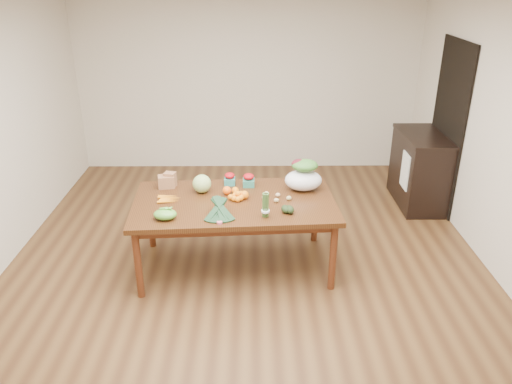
{
  "coord_description": "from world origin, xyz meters",
  "views": [
    {
      "loc": [
        0.06,
        -4.33,
        2.85
      ],
      "look_at": [
        0.1,
        0.0,
        0.9
      ],
      "focal_mm": 35.0,
      "sensor_mm": 36.0,
      "label": 1
    }
  ],
  "objects_px": {
    "paper_bag": "(166,180)",
    "cabbage": "(202,184)",
    "dining_table": "(235,234)",
    "cabinet": "(419,170)",
    "asparagus_bundle": "(266,205)",
    "salad_bag": "(303,176)",
    "mandarin_cluster": "(238,195)",
    "kale_bunch": "(219,211)"
  },
  "relations": [
    {
      "from": "mandarin_cluster",
      "to": "asparagus_bundle",
      "type": "xyz_separation_m",
      "value": [
        0.26,
        -0.39,
        0.08
      ]
    },
    {
      "from": "cabinet",
      "to": "mandarin_cluster",
      "type": "height_order",
      "value": "cabinet"
    },
    {
      "from": "dining_table",
      "to": "mandarin_cluster",
      "type": "relative_size",
      "value": 11.01
    },
    {
      "from": "cabinet",
      "to": "salad_bag",
      "type": "bearing_deg",
      "value": -142.5
    },
    {
      "from": "dining_table",
      "to": "kale_bunch",
      "type": "relative_size",
      "value": 4.96
    },
    {
      "from": "kale_bunch",
      "to": "mandarin_cluster",
      "type": "bearing_deg",
      "value": 64.94
    },
    {
      "from": "paper_bag",
      "to": "cabbage",
      "type": "distance_m",
      "value": 0.4
    },
    {
      "from": "cabinet",
      "to": "asparagus_bundle",
      "type": "height_order",
      "value": "asparagus_bundle"
    },
    {
      "from": "cabbage",
      "to": "kale_bunch",
      "type": "height_order",
      "value": "cabbage"
    },
    {
      "from": "asparagus_bundle",
      "to": "salad_bag",
      "type": "height_order",
      "value": "salad_bag"
    },
    {
      "from": "paper_bag",
      "to": "salad_bag",
      "type": "distance_m",
      "value": 1.42
    },
    {
      "from": "dining_table",
      "to": "kale_bunch",
      "type": "distance_m",
      "value": 0.61
    },
    {
      "from": "paper_bag",
      "to": "cabinet",
      "type": "bearing_deg",
      "value": 21.2
    },
    {
      "from": "salad_bag",
      "to": "kale_bunch",
      "type": "bearing_deg",
      "value": -142.12
    },
    {
      "from": "cabinet",
      "to": "cabbage",
      "type": "relative_size",
      "value": 5.4
    },
    {
      "from": "kale_bunch",
      "to": "salad_bag",
      "type": "distance_m",
      "value": 1.05
    },
    {
      "from": "cabinet",
      "to": "paper_bag",
      "type": "relative_size",
      "value": 4.57
    },
    {
      "from": "kale_bunch",
      "to": "salad_bag",
      "type": "relative_size",
      "value": 1.05
    },
    {
      "from": "dining_table",
      "to": "asparagus_bundle",
      "type": "distance_m",
      "value": 0.68
    },
    {
      "from": "paper_bag",
      "to": "kale_bunch",
      "type": "relative_size",
      "value": 0.56
    },
    {
      "from": "paper_bag",
      "to": "asparagus_bundle",
      "type": "height_order",
      "value": "asparagus_bundle"
    },
    {
      "from": "paper_bag",
      "to": "cabbage",
      "type": "xyz_separation_m",
      "value": [
        0.38,
        -0.12,
        0.02
      ]
    },
    {
      "from": "dining_table",
      "to": "cabinet",
      "type": "xyz_separation_m",
      "value": [
        2.33,
        1.51,
        0.1
      ]
    },
    {
      "from": "paper_bag",
      "to": "kale_bunch",
      "type": "height_order",
      "value": "kale_bunch"
    },
    {
      "from": "mandarin_cluster",
      "to": "cabinet",
      "type": "bearing_deg",
      "value": 32.88
    },
    {
      "from": "cabinet",
      "to": "mandarin_cluster",
      "type": "distance_m",
      "value": 2.76
    },
    {
      "from": "paper_bag",
      "to": "kale_bunch",
      "type": "xyz_separation_m",
      "value": [
        0.59,
        -0.71,
        0.0
      ]
    },
    {
      "from": "salad_bag",
      "to": "mandarin_cluster",
      "type": "bearing_deg",
      "value": -160.75
    },
    {
      "from": "mandarin_cluster",
      "to": "kale_bunch",
      "type": "bearing_deg",
      "value": -111.48
    },
    {
      "from": "dining_table",
      "to": "salad_bag",
      "type": "height_order",
      "value": "salad_bag"
    },
    {
      "from": "salad_bag",
      "to": "asparagus_bundle",
      "type": "bearing_deg",
      "value": -123.04
    },
    {
      "from": "cabinet",
      "to": "cabbage",
      "type": "height_order",
      "value": "cabinet"
    },
    {
      "from": "paper_bag",
      "to": "asparagus_bundle",
      "type": "bearing_deg",
      "value": -34.27
    },
    {
      "from": "salad_bag",
      "to": "dining_table",
      "type": "bearing_deg",
      "value": -159.56
    },
    {
      "from": "cabinet",
      "to": "salad_bag",
      "type": "xyz_separation_m",
      "value": [
        -1.63,
        -1.25,
        0.43
      ]
    },
    {
      "from": "kale_bunch",
      "to": "cabinet",
      "type": "bearing_deg",
      "value": 34.04
    },
    {
      "from": "asparagus_bundle",
      "to": "salad_bag",
      "type": "xyz_separation_m",
      "value": [
        0.4,
        0.62,
        0.02
      ]
    },
    {
      "from": "dining_table",
      "to": "mandarin_cluster",
      "type": "bearing_deg",
      "value": 34.77
    },
    {
      "from": "mandarin_cluster",
      "to": "asparagus_bundle",
      "type": "height_order",
      "value": "asparagus_bundle"
    },
    {
      "from": "dining_table",
      "to": "kale_bunch",
      "type": "bearing_deg",
      "value": -111.66
    },
    {
      "from": "kale_bunch",
      "to": "salad_bag",
      "type": "bearing_deg",
      "value": 34.3
    },
    {
      "from": "paper_bag",
      "to": "mandarin_cluster",
      "type": "bearing_deg",
      "value": -21.81
    }
  ]
}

